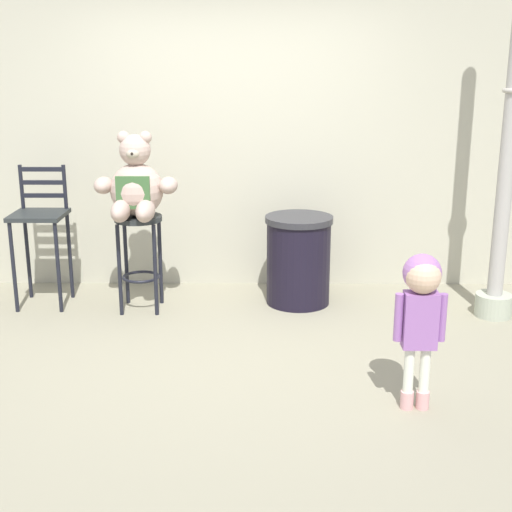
% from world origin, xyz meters
% --- Properties ---
extents(ground_plane, '(24.00, 24.00, 0.00)m').
position_xyz_m(ground_plane, '(0.00, 0.00, 0.00)').
color(ground_plane, gray).
extents(building_wall, '(6.37, 0.30, 3.72)m').
position_xyz_m(building_wall, '(0.00, 1.78, 1.86)').
color(building_wall, '#B5B29C').
rests_on(building_wall, ground_plane).
extents(bar_stool_with_teddy, '(0.38, 0.38, 0.78)m').
position_xyz_m(bar_stool_with_teddy, '(-0.71, 0.95, 0.56)').
color(bar_stool_with_teddy, '#262A2C').
rests_on(bar_stool_with_teddy, ground_plane).
extents(teddy_bear, '(0.65, 0.59, 0.67)m').
position_xyz_m(teddy_bear, '(-0.71, 0.91, 1.03)').
color(teddy_bear, '#B79D90').
rests_on(teddy_bear, bar_stool_with_teddy).
extents(child_walking, '(0.30, 0.24, 0.94)m').
position_xyz_m(child_walking, '(1.19, -0.75, 0.68)').
color(child_walking, '#D99F9F').
rests_on(child_walking, ground_plane).
extents(trash_bin, '(0.56, 0.56, 0.75)m').
position_xyz_m(trash_bin, '(0.59, 1.11, 0.38)').
color(trash_bin, black).
rests_on(trash_bin, ground_plane).
extents(lamppost, '(0.29, 0.29, 3.06)m').
position_xyz_m(lamppost, '(2.14, 0.81, 1.23)').
color(lamppost, '#A8B09B').
rests_on(lamppost, ground_plane).
extents(bar_chair_empty, '(0.42, 0.42, 1.15)m').
position_xyz_m(bar_chair_empty, '(-1.54, 1.07, 0.69)').
color(bar_chair_empty, '#262A2C').
rests_on(bar_chair_empty, ground_plane).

